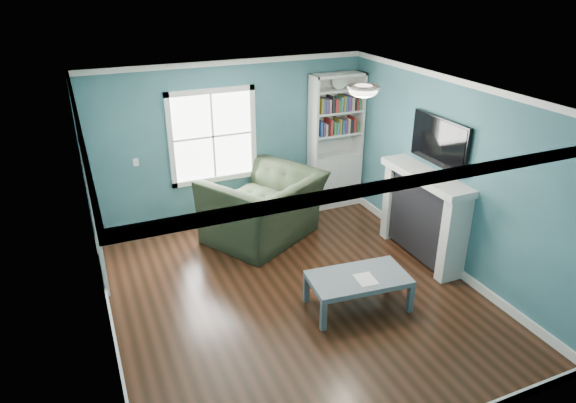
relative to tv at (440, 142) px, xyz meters
name	(u,v)px	position (x,y,z in m)	size (l,w,h in m)	color
floor	(295,295)	(-2.20, -0.20, -1.72)	(5.00, 5.00, 0.00)	black
room_walls	(296,181)	(-2.20, -0.20, -0.14)	(5.00, 5.00, 5.00)	#325C66
trim	(296,208)	(-2.20, -0.20, -0.49)	(4.50, 5.00, 2.60)	white
window	(213,137)	(-2.50, 2.29, -0.27)	(1.40, 0.06, 1.50)	white
bookshelf	(335,155)	(-0.43, 2.10, -0.80)	(0.90, 0.35, 2.31)	silver
fireplace	(423,216)	(-0.12, 0.00, -1.09)	(0.44, 1.58, 1.30)	black
tv	(440,142)	(0.00, 0.00, 0.00)	(0.06, 1.10, 0.65)	black
door	(92,206)	(-4.42, 1.20, -0.65)	(0.12, 0.98, 2.17)	silver
ceiling_fixture	(363,90)	(-1.30, -0.10, 0.82)	(0.38, 0.38, 0.15)	white
light_switch	(136,162)	(-3.70, 2.28, -0.52)	(0.08, 0.01, 0.12)	white
recliner	(263,197)	(-2.01, 1.40, -1.03)	(1.59, 1.03, 1.39)	#222C1B
coffee_table	(358,280)	(-1.59, -0.73, -1.35)	(1.26, 0.77, 0.44)	#515C61
paper_sheet	(366,279)	(-1.55, -0.82, -1.29)	(0.22, 0.28, 0.00)	white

